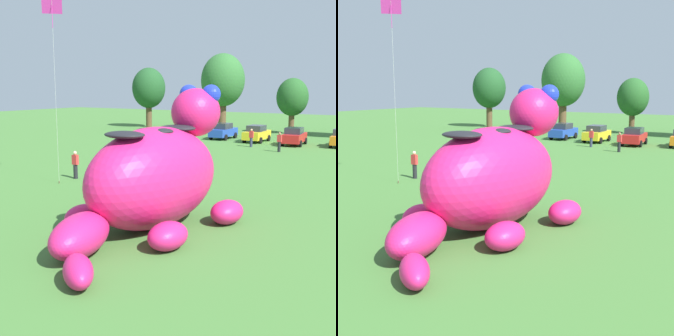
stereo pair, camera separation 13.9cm
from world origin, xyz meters
TOP-DOWN VIEW (x-y plane):
  - ground_plane at (0.00, 0.00)m, footprint 160.00×160.00m
  - giant_inflatable_creature at (-0.20, -0.76)m, footprint 5.84×11.16m
  - car_blue at (-11.70, 29.56)m, footprint 2.00×4.13m
  - car_yellow at (-7.61, 28.92)m, footprint 2.04×4.15m
  - car_red at (-3.54, 28.36)m, footprint 2.23×4.24m
  - tree_far_left at (-27.04, 37.60)m, footprint 4.62×4.62m
  - tree_left at (-15.60, 37.34)m, footprint 5.46×5.46m
  - tree_mid_left at (-7.21, 38.96)m, footprint 3.73×3.73m
  - spectator_near_inflatable at (-9.82, 4.77)m, footprint 0.38×0.26m
  - spectator_by_cars at (-6.52, 24.82)m, footprint 0.38×0.26m
  - spectator_wandering at (-3.17, 22.98)m, footprint 0.38×0.26m
  - spectator_far_side at (-6.10, 11.84)m, footprint 0.38×0.26m
  - tethered_flying_kite at (-9.63, 3.18)m, footprint 1.13×1.13m

SIDE VIEW (x-z plane):
  - ground_plane at x=0.00m, z-range 0.00..0.00m
  - spectator_near_inflatable at x=-9.82m, z-range 0.00..1.71m
  - spectator_by_cars at x=-6.52m, z-range 0.00..1.71m
  - spectator_wandering at x=-3.17m, z-range 0.00..1.71m
  - spectator_far_side at x=-6.10m, z-range 0.00..1.71m
  - car_blue at x=-11.70m, z-range 0.00..1.72m
  - car_yellow at x=-7.61m, z-range 0.00..1.72m
  - car_red at x=-3.54m, z-range 0.00..1.72m
  - giant_inflatable_creature at x=-0.20m, z-range -0.76..4.93m
  - tree_mid_left at x=-7.21m, z-range 1.02..7.65m
  - tree_far_left at x=-27.04m, z-range 1.26..9.46m
  - tree_left at x=-15.60m, z-range 1.49..11.18m
  - tethered_flying_kite at x=-9.63m, z-range 4.59..15.62m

